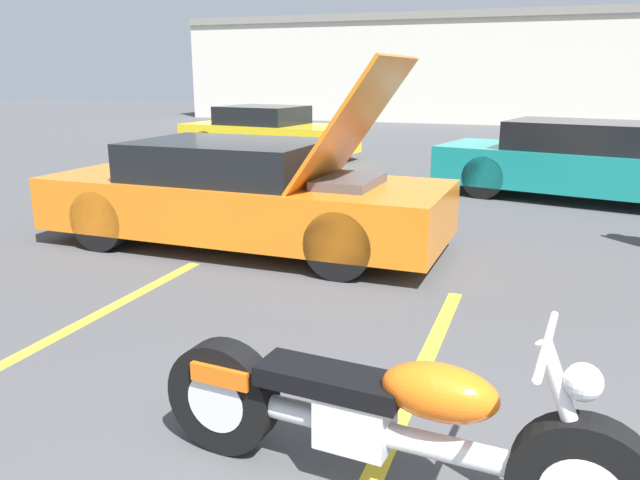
% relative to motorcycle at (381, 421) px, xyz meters
% --- Properties ---
extents(parking_stripe_foreground, '(0.12, 4.87, 0.01)m').
position_rel_motorcycle_xyz_m(parking_stripe_foreground, '(-2.86, 0.58, -0.38)').
color(parking_stripe_foreground, yellow).
rests_on(parking_stripe_foreground, ground).
extents(parking_stripe_middle, '(0.12, 4.87, 0.01)m').
position_rel_motorcycle_xyz_m(parking_stripe_middle, '(-0.06, 0.58, -0.38)').
color(parking_stripe_middle, yellow).
rests_on(parking_stripe_middle, ground).
extents(far_building, '(32.00, 4.20, 4.40)m').
position_rel_motorcycle_xyz_m(far_building, '(0.84, 25.46, 1.95)').
color(far_building, beige).
rests_on(far_building, ground).
extents(motorcycle, '(2.43, 0.70, 0.95)m').
position_rel_motorcycle_xyz_m(motorcycle, '(0.00, 0.00, 0.00)').
color(motorcycle, black).
rests_on(motorcycle, ground).
extents(show_car_hood_open, '(4.78, 1.84, 2.18)m').
position_rel_motorcycle_xyz_m(show_car_hood_open, '(-2.66, 3.86, 0.23)').
color(show_car_hood_open, orange).
rests_on(show_car_hood_open, ground).
extents(parked_car_left_row, '(4.28, 2.31, 1.25)m').
position_rel_motorcycle_xyz_m(parked_car_left_row, '(-5.71, 11.13, 0.21)').
color(parked_car_left_row, yellow).
rests_on(parked_car_left_row, ground).
extents(parked_car_right_row, '(4.99, 2.70, 1.26)m').
position_rel_motorcycle_xyz_m(parked_car_right_row, '(1.25, 8.29, 0.22)').
color(parked_car_right_row, teal).
rests_on(parked_car_right_row, ground).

